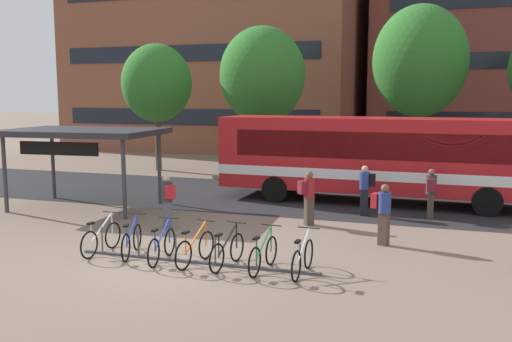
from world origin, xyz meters
TOP-DOWN VIEW (x-y plane):
  - ground at (0.00, 0.00)m, footprint 200.00×200.00m
  - bus_lane_asphalt at (0.00, 9.16)m, footprint 80.00×7.20m
  - city_bus at (4.05, 9.16)m, footprint 12.08×2.83m
  - bike_rack at (0.58, 0.03)m, footprint 6.19×0.14m
  - parked_bicycle_white_0 at (-2.05, 0.06)m, footprint 0.52×1.72m
  - parked_bicycle_blue_1 at (-1.20, 0.10)m, footprint 0.62×1.68m
  - parked_bicycle_blue_2 at (-0.25, -0.09)m, footprint 0.52×1.72m
  - parked_bicycle_orange_3 at (0.62, -0.05)m, footprint 0.52×1.71m
  - parked_bicycle_black_4 at (1.43, -0.02)m, footprint 0.52×1.72m
  - parked_bicycle_green_5 at (2.32, -0.04)m, footprint 0.52×1.72m
  - parked_bicycle_white_6 at (3.25, -0.02)m, footprint 0.52×1.72m
  - transit_shelter at (-5.95, 4.91)m, footprint 5.54×3.95m
  - commuter_red_pack_0 at (4.71, 3.13)m, footprint 0.60×0.48m
  - commuter_maroon_pack_1 at (2.27, 4.77)m, footprint 0.60×0.58m
  - commuter_maroon_pack_2 at (5.89, 6.95)m, footprint 0.35×0.53m
  - commuter_black_pack_3 at (3.79, 6.73)m, footprint 0.56×0.39m
  - commuter_red_pack_4 at (-1.67, 2.99)m, footprint 0.60×0.57m
  - street_tree_1 at (-2.52, 15.21)m, footprint 4.33×4.33m
  - street_tree_2 at (4.98, 18.58)m, footprint 4.86×4.86m
  - street_tree_3 at (-8.33, 14.88)m, footprint 3.73×3.73m
  - building_left_wing at (-10.32, 29.39)m, footprint 20.97×13.24m
  - building_centre_block at (1.68, 42.17)m, footprint 18.61×12.97m

SIDE VIEW (x-z plane):
  - ground at x=0.00m, z-range 0.00..0.00m
  - bus_lane_asphalt at x=0.00m, z-range 0.00..0.01m
  - bike_rack at x=0.58m, z-range -0.26..0.44m
  - parked_bicycle_white_0 at x=-2.05m, z-range -0.11..0.88m
  - parked_bicycle_blue_1 at x=-1.20m, z-range -0.11..0.88m
  - parked_bicycle_blue_2 at x=-0.25m, z-range -0.11..0.88m
  - parked_bicycle_orange_3 at x=0.62m, z-range -0.11..0.88m
  - parked_bicycle_black_4 at x=1.43m, z-range -0.11..0.88m
  - parked_bicycle_green_5 at x=2.32m, z-range -0.11..0.88m
  - parked_bicycle_white_6 at x=3.25m, z-range -0.11..0.88m
  - commuter_maroon_pack_2 at x=5.89m, z-range 0.12..1.77m
  - commuter_red_pack_4 at x=-1.67m, z-range 0.13..1.78m
  - commuter_red_pack_0 at x=4.71m, z-range 0.13..1.80m
  - commuter_maroon_pack_1 at x=2.27m, z-range 0.13..1.83m
  - commuter_black_pack_3 at x=3.79m, z-range 0.13..1.83m
  - city_bus at x=4.05m, z-range 0.18..3.38m
  - transit_shelter at x=-5.95m, z-range 1.24..4.07m
  - street_tree_3 at x=-8.33m, z-range 1.29..8.04m
  - street_tree_1 at x=-2.52m, z-range 1.29..8.77m
  - street_tree_2 at x=4.98m, z-range 1.44..10.12m
  - building_centre_block at x=1.68m, z-range 0.00..15.22m
  - building_left_wing at x=-10.32m, z-range 0.00..17.12m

